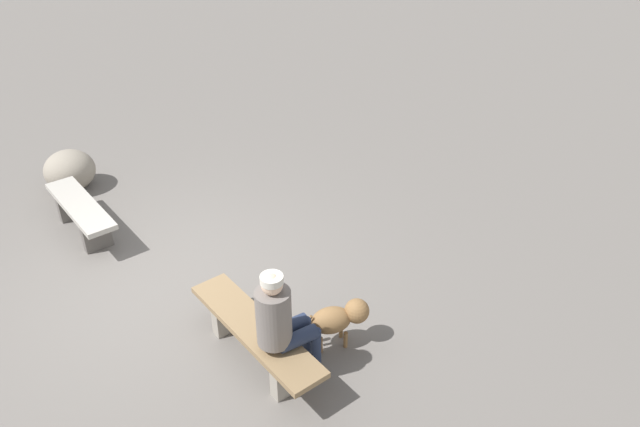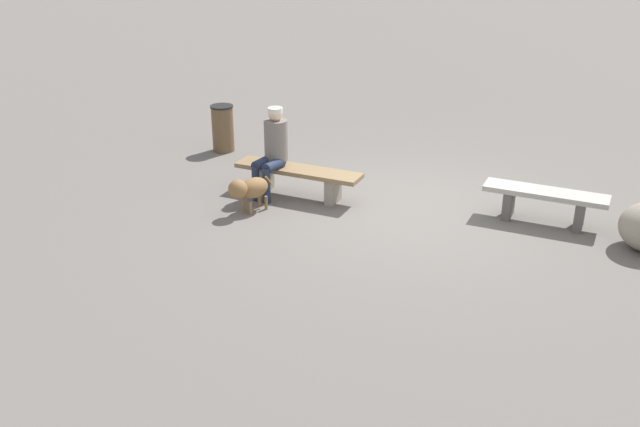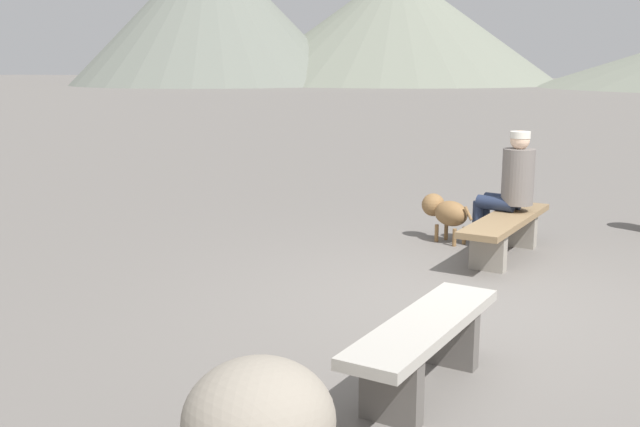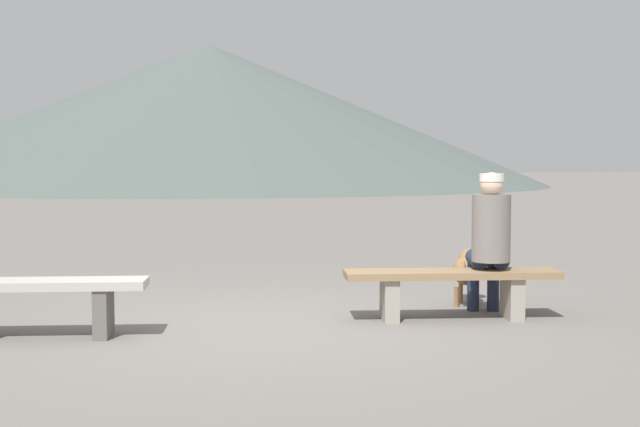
% 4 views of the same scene
% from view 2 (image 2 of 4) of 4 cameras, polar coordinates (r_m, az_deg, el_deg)
% --- Properties ---
extents(ground, '(210.00, 210.00, 0.06)m').
position_cam_2_polar(ground, '(10.20, 7.17, 0.15)').
color(ground, slate).
extents(bench_left, '(1.63, 0.63, 0.46)m').
position_cam_2_polar(bench_left, '(10.03, 17.14, 1.04)').
color(bench_left, '#605B56').
rests_on(bench_left, ground).
extents(bench_right, '(1.91, 0.70, 0.43)m').
position_cam_2_polar(bench_right, '(10.45, -1.71, 2.95)').
color(bench_right, gray).
rests_on(bench_right, ground).
extents(seated_person, '(0.43, 0.63, 1.29)m').
position_cam_2_polar(seated_person, '(10.40, -3.69, 5.25)').
color(seated_person, slate).
rests_on(seated_person, ground).
extents(dog, '(0.50, 0.64, 0.52)m').
position_cam_2_polar(dog, '(9.94, -5.57, 1.95)').
color(dog, olive).
rests_on(dog, ground).
extents(trash_bin, '(0.38, 0.38, 0.79)m').
position_cam_2_polar(trash_bin, '(12.49, -7.60, 6.62)').
color(trash_bin, brown).
rests_on(trash_bin, ground).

